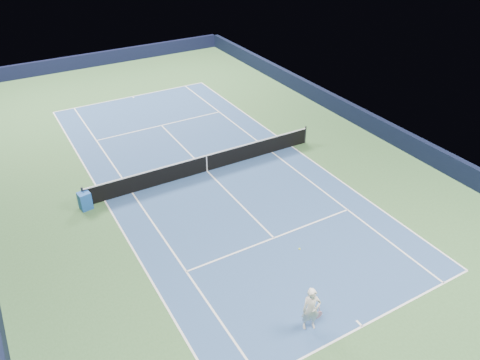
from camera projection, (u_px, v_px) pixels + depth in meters
ground at (207, 171)px, 24.73m from camera, size 40.00×40.00×0.00m
wall_far at (100, 59)px, 38.93m from camera, size 22.00×0.35×1.10m
wall_right at (363, 118)px, 29.02m from camera, size 0.35×40.00×1.10m
court_surface at (207, 171)px, 24.73m from camera, size 10.97×23.77×0.01m
baseline_far at (132, 96)px, 33.42m from camera, size 10.97×0.08×0.00m
baseline_near at (362, 326)px, 16.04m from camera, size 10.97×0.08×0.00m
sideline_doubles_right at (292, 146)px, 27.05m from camera, size 0.08×23.77×0.00m
sideline_doubles_left at (105, 201)px, 22.41m from camera, size 0.08×23.77×0.00m
sideline_singles_right at (272, 152)px, 26.47m from camera, size 0.08×23.77×0.00m
sideline_singles_left at (132, 193)px, 22.99m from camera, size 0.08×23.77×0.00m
service_line_far at (161, 125)px, 29.41m from camera, size 8.23×0.08×0.00m
service_line_near at (274, 238)px, 20.05m from camera, size 8.23×0.08×0.00m
center_service_line at (207, 171)px, 24.73m from camera, size 0.08×12.80×0.00m
center_mark_far at (133, 97)px, 33.31m from camera, size 0.08×0.30×0.00m
center_mark_near at (359, 323)px, 16.15m from camera, size 0.08×0.30×0.00m
tennis_net at (207, 163)px, 24.46m from camera, size 12.90×0.10×1.07m
sponsor_cube at (85, 201)px, 21.66m from camera, size 0.63×0.56×0.87m
tennis_player at (311, 309)px, 15.57m from camera, size 0.84×1.34×2.73m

